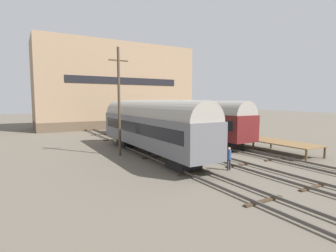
# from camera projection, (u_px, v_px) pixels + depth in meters

# --- Properties ---
(ground_plane) EXTENTS (200.00, 200.00, 0.00)m
(ground_plane) POSITION_uv_depth(u_px,v_px,m) (214.00, 159.00, 23.10)
(ground_plane) COLOR #60594C
(track_left) EXTENTS (2.60, 60.00, 0.26)m
(track_left) POSITION_uv_depth(u_px,v_px,m) (172.00, 163.00, 20.94)
(track_left) COLOR #4C4742
(track_left) RESTS_ON ground
(track_middle) EXTENTS (2.60, 60.00, 0.26)m
(track_middle) POSITION_uv_depth(u_px,v_px,m) (214.00, 157.00, 23.08)
(track_middle) COLOR #4C4742
(track_middle) RESTS_ON ground
(track_right) EXTENTS (2.60, 60.00, 0.26)m
(track_right) POSITION_uv_depth(u_px,v_px,m) (249.00, 152.00, 25.22)
(track_right) COLOR #4C4742
(track_right) RESTS_ON ground
(train_car_maroon) EXTENTS (3.02, 15.05, 5.07)m
(train_car_maroon) POSITION_uv_depth(u_px,v_px,m) (201.00, 119.00, 31.56)
(train_car_maroon) COLOR black
(train_car_maroon) RESTS_ON ground
(train_car_grey) EXTENTS (3.05, 17.49, 5.12)m
(train_car_grey) POSITION_uv_depth(u_px,v_px,m) (150.00, 124.00, 24.19)
(train_car_grey) COLOR black
(train_car_grey) RESTS_ON ground
(train_car_green) EXTENTS (3.12, 18.83, 5.18)m
(train_car_green) POSITION_uv_depth(u_px,v_px,m) (150.00, 117.00, 33.86)
(train_car_green) COLOR black
(train_car_green) RESTS_ON ground
(station_platform) EXTENTS (3.02, 11.60, 1.11)m
(station_platform) POSITION_uv_depth(u_px,v_px,m) (263.00, 140.00, 27.24)
(station_platform) COLOR brown
(station_platform) RESTS_ON ground
(bench) EXTENTS (1.40, 0.40, 0.91)m
(bench) POSITION_uv_depth(u_px,v_px,m) (245.00, 132.00, 29.38)
(bench) COLOR brown
(bench) RESTS_ON station_platform
(person_worker) EXTENTS (0.32, 0.32, 1.72)m
(person_worker) POSITION_uv_depth(u_px,v_px,m) (229.00, 156.00, 19.10)
(person_worker) COLOR #282833
(person_worker) RESTS_ON ground
(utility_pole) EXTENTS (1.80, 0.24, 9.89)m
(utility_pole) POSITION_uv_depth(u_px,v_px,m) (119.00, 100.00, 23.94)
(utility_pole) COLOR #473828
(utility_pole) RESTS_ON ground
(warehouse_building) EXTENTS (29.41, 10.43, 15.71)m
(warehouse_building) POSITION_uv_depth(u_px,v_px,m) (116.00, 87.00, 51.65)
(warehouse_building) COLOR brown
(warehouse_building) RESTS_ON ground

